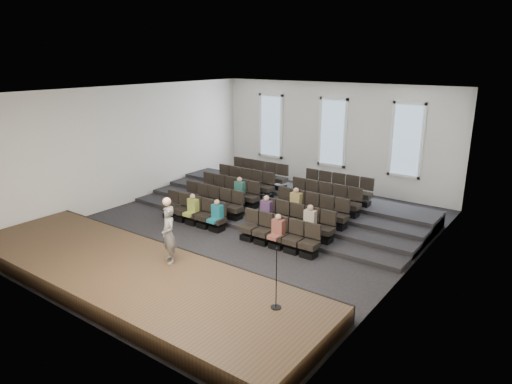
% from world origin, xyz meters
% --- Properties ---
extents(ground, '(14.00, 14.00, 0.00)m').
position_xyz_m(ground, '(0.00, 0.00, 0.00)').
color(ground, black).
rests_on(ground, ground).
extents(ceiling, '(12.00, 14.00, 0.02)m').
position_xyz_m(ceiling, '(0.00, 0.00, 5.01)').
color(ceiling, white).
rests_on(ceiling, ground).
extents(wall_back, '(12.00, 0.04, 5.00)m').
position_xyz_m(wall_back, '(0.00, 7.02, 2.50)').
color(wall_back, silver).
rests_on(wall_back, ground).
extents(wall_front, '(12.00, 0.04, 5.00)m').
position_xyz_m(wall_front, '(0.00, -7.02, 2.50)').
color(wall_front, silver).
rests_on(wall_front, ground).
extents(wall_left, '(0.04, 14.00, 5.00)m').
position_xyz_m(wall_left, '(-6.02, 0.00, 2.50)').
color(wall_left, silver).
rests_on(wall_left, ground).
extents(wall_right, '(0.04, 14.00, 5.00)m').
position_xyz_m(wall_right, '(6.02, 0.00, 2.50)').
color(wall_right, silver).
rests_on(wall_right, ground).
extents(stage, '(11.80, 3.60, 0.50)m').
position_xyz_m(stage, '(0.00, -5.10, 0.25)').
color(stage, '#3E2B1A').
rests_on(stage, ground).
extents(stage_lip, '(11.80, 0.06, 0.52)m').
position_xyz_m(stage_lip, '(0.00, -3.33, 0.25)').
color(stage_lip, black).
rests_on(stage_lip, ground).
extents(risers, '(11.80, 4.80, 0.60)m').
position_xyz_m(risers, '(0.00, 3.17, 0.20)').
color(risers, black).
rests_on(risers, ground).
extents(seating_rows, '(6.80, 4.70, 1.67)m').
position_xyz_m(seating_rows, '(-0.00, 1.54, 0.68)').
color(seating_rows, black).
rests_on(seating_rows, ground).
extents(windows, '(8.44, 0.10, 3.24)m').
position_xyz_m(windows, '(0.00, 6.95, 2.70)').
color(windows, white).
rests_on(windows, wall_back).
extents(audience, '(4.85, 2.64, 1.10)m').
position_xyz_m(audience, '(0.36, 0.30, 0.81)').
color(audience, '#96A441').
rests_on(audience, seating_rows).
extents(speaker, '(0.72, 0.61, 1.66)m').
position_xyz_m(speaker, '(0.62, -4.18, 1.33)').
color(speaker, slate).
rests_on(speaker, stage).
extents(mic_stand, '(0.25, 0.25, 1.52)m').
position_xyz_m(mic_stand, '(4.43, -4.47, 0.95)').
color(mic_stand, black).
rests_on(mic_stand, stage).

